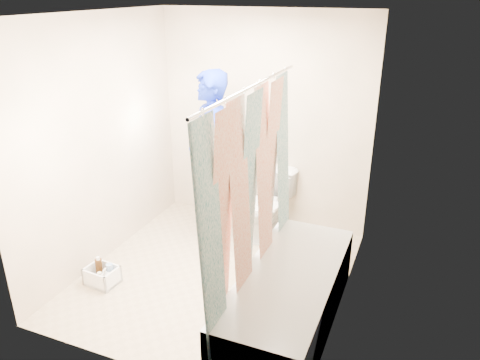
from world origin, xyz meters
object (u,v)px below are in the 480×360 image
at_px(plumber, 210,157).
at_px(toilet, 267,204).
at_px(bathtub, 288,297).
at_px(cleaning_caddy, 103,276).

bearing_deg(plumber, toilet, 82.90).
bearing_deg(plumber, bathtub, 16.15).
distance_m(bathtub, cleaning_caddy, 1.78).
xyz_separation_m(bathtub, toilet, (-0.68, 1.40, 0.09)).
relative_size(bathtub, plumber, 0.95).
relative_size(bathtub, toilet, 2.43).
xyz_separation_m(plumber, cleaning_caddy, (-0.53, -1.26, -0.84)).
bearing_deg(cleaning_caddy, bathtub, 8.93).
height_order(bathtub, cleaning_caddy, bathtub).
height_order(bathtub, toilet, toilet).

